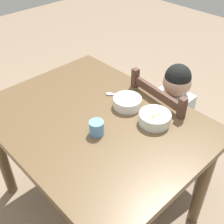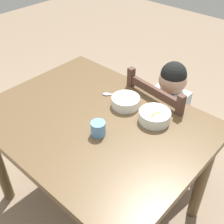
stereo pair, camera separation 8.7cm
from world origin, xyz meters
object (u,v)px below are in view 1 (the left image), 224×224
at_px(dining_table, 95,134).
at_px(dining_chair, 166,133).
at_px(bowl_of_peas, 127,102).
at_px(spoon, 113,94).
at_px(child_figure, 170,112).
at_px(drinking_cup, 97,128).
at_px(bowl_of_carrots, 155,118).

relative_size(dining_table, dining_chair, 1.33).
height_order(bowl_of_peas, spoon, bowl_of_peas).
distance_m(child_figure, drinking_cup, 0.60).
height_order(dining_table, dining_chair, dining_chair).
xyz_separation_m(dining_chair, bowl_of_peas, (-0.09, -0.30, 0.36)).
bearing_deg(bowl_of_peas, bowl_of_carrots, -0.02).
xyz_separation_m(dining_table, dining_chair, (0.14, 0.50, -0.22)).
relative_size(child_figure, bowl_of_peas, 5.98).
bearing_deg(dining_chair, dining_table, -105.49).
xyz_separation_m(child_figure, bowl_of_peas, (-0.10, -0.29, 0.17)).
distance_m(dining_table, bowl_of_carrots, 0.35).
xyz_separation_m(dining_table, drinking_cup, (0.10, -0.07, 0.15)).
height_order(child_figure, drinking_cup, child_figure).
bearing_deg(spoon, dining_chair, 50.52).
distance_m(bowl_of_peas, spoon, 0.14).
bearing_deg(dining_table, child_figure, 73.64).
xyz_separation_m(dining_chair, spoon, (-0.23, -0.28, 0.34)).
relative_size(child_figure, spoon, 7.82).
xyz_separation_m(bowl_of_peas, drinking_cup, (0.05, -0.27, 0.01)).
distance_m(child_figure, bowl_of_peas, 0.35).
distance_m(dining_chair, child_figure, 0.19).
relative_size(bowl_of_peas, drinking_cup, 2.16).
xyz_separation_m(spoon, drinking_cup, (0.19, -0.29, 0.03)).
xyz_separation_m(dining_chair, child_figure, (0.01, -0.01, 0.19)).
relative_size(bowl_of_peas, spoon, 1.31).
xyz_separation_m(bowl_of_carrots, spoon, (-0.34, 0.02, -0.03)).
xyz_separation_m(bowl_of_peas, bowl_of_carrots, (0.20, -0.00, 0.00)).
bearing_deg(child_figure, drinking_cup, -94.64).
bearing_deg(bowl_of_carrots, bowl_of_peas, 179.98).
xyz_separation_m(bowl_of_carrots, drinking_cup, (-0.14, -0.27, 0.01)).
height_order(child_figure, spoon, child_figure).
distance_m(dining_chair, spoon, 0.50).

